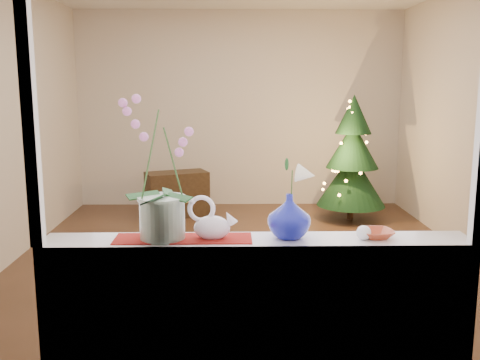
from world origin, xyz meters
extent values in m
plane|color=#3D2819|center=(0.00, 0.00, 0.00)|extent=(5.00, 5.00, 0.00)
cube|color=beige|center=(0.00, 2.50, 1.35)|extent=(4.50, 0.10, 2.70)
cube|color=beige|center=(0.00, -2.50, 1.35)|extent=(4.50, 0.10, 2.70)
cube|color=beige|center=(-2.25, 0.00, 1.35)|extent=(0.10, 5.00, 2.70)
cube|color=white|center=(0.00, -2.46, 0.44)|extent=(2.20, 0.08, 0.88)
cube|color=white|center=(0.00, -2.37, 0.90)|extent=(2.20, 0.26, 0.04)
cube|color=maroon|center=(-0.38, -2.37, 0.92)|extent=(0.70, 0.20, 0.01)
imported|color=navy|center=(0.16, -2.35, 1.05)|extent=(0.29, 0.29, 0.26)
sphere|color=white|center=(0.54, -2.40, 0.96)|extent=(0.10, 0.10, 0.07)
imported|color=#AC4125|center=(0.61, -2.37, 0.94)|extent=(0.17, 0.17, 0.04)
cube|color=black|center=(-0.83, 1.81, 0.29)|extent=(0.86, 0.65, 0.58)
camera|label=1|loc=(-0.14, -5.01, 1.70)|focal=40.00mm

